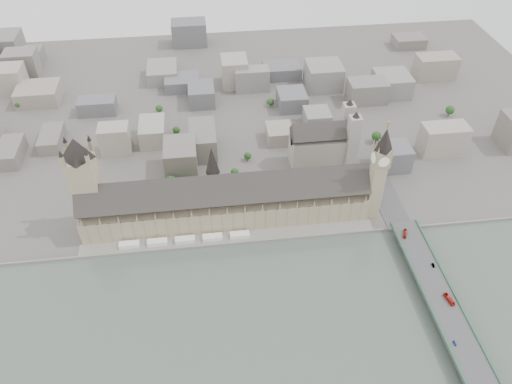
{
  "coord_description": "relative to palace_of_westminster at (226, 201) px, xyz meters",
  "views": [
    {
      "loc": [
        -14.31,
        -324.94,
        335.28
      ],
      "look_at": [
        28.54,
        20.93,
        29.99
      ],
      "focal_mm": 35.0,
      "sensor_mm": 36.0,
      "label": 1
    }
  ],
  "objects": [
    {
      "name": "victoria_tower",
      "position": [
        -122.0,
        6.3,
        32.5
      ],
      "size": [
        30.0,
        30.0,
        100.0
      ],
      "color": "gray",
      "rests_on": "ground"
    },
    {
      "name": "bridge_parapets",
      "position": [
        162.0,
        -151.7,
        -11.88
      ],
      "size": [
        25.0,
        235.0,
        1.15
      ],
      "primitive_type": null,
      "color": "#325C41",
      "rests_on": "westminster_bridge"
    },
    {
      "name": "terrace_tents",
      "position": [
        -40.0,
        -26.7,
        -18.71
      ],
      "size": [
        118.0,
        7.0,
        4.0
      ],
      "color": "white",
      "rests_on": "river_terrace"
    },
    {
      "name": "westminster_bridge",
      "position": [
        162.0,
        -107.2,
        -17.58
      ],
      "size": [
        25.0,
        325.0,
        10.25
      ],
      "primitive_type": "cube",
      "color": "#474749",
      "rests_on": "ground"
    },
    {
      "name": "park_trees",
      "position": [
        -10.0,
        40.3,
        -15.21
      ],
      "size": [
        110.0,
        30.0,
        15.0
      ],
      "primitive_type": null,
      "color": "#1A4719",
      "rests_on": "ground"
    },
    {
      "name": "car_blue",
      "position": [
        155.28,
        -162.3,
        -11.74
      ],
      "size": [
        1.77,
        4.24,
        1.43
      ],
      "primitive_type": "imported",
      "rotation": [
        0.0,
        0.0,
        0.02
      ],
      "color": "#163E93",
      "rests_on": "westminster_bridge"
    },
    {
      "name": "embankment_wall",
      "position": [
        0.0,
        -34.7,
        -21.21
      ],
      "size": [
        600.0,
        1.5,
        3.0
      ],
      "primitive_type": "cube",
      "color": "gray",
      "rests_on": "ground"
    },
    {
      "name": "car_approach",
      "position": [
        168.07,
        33.18,
        -11.68
      ],
      "size": [
        2.78,
        5.59,
        1.56
      ],
      "primitive_type": "imported",
      "rotation": [
        0.0,
        0.0,
        -0.11
      ],
      "color": "gray",
      "rests_on": "westminster_bridge"
    },
    {
      "name": "central_tower",
      "position": [
        -10.0,
        6.3,
        35.21
      ],
      "size": [
        13.0,
        13.0,
        48.0
      ],
      "color": "gray",
      "rests_on": "ground"
    },
    {
      "name": "car_silver",
      "position": [
        168.44,
        -89.1,
        -11.68
      ],
      "size": [
        2.0,
        4.8,
        1.54
      ],
      "primitive_type": "imported",
      "rotation": [
        0.0,
        0.0,
        -0.08
      ],
      "color": "gray",
      "rests_on": "westminster_bridge"
    },
    {
      "name": "river_terrace",
      "position": [
        0.0,
        -27.2,
        -21.71
      ],
      "size": [
        270.0,
        15.0,
        2.0
      ],
      "primitive_type": "cube",
      "color": "gray",
      "rests_on": "ground"
    },
    {
      "name": "red_bus_north",
      "position": [
        157.28,
        -50.96,
        -10.94
      ],
      "size": [
        6.67,
        10.96,
        3.02
      ],
      "primitive_type": "imported",
      "rotation": [
        0.0,
        0.0,
        -0.41
      ],
      "color": "#9B2511",
      "rests_on": "westminster_bridge"
    },
    {
      "name": "elizabeth_tower",
      "position": [
        138.0,
        -11.7,
        35.38
      ],
      "size": [
        17.0,
        17.0,
        107.5
      ],
      "color": "gray",
      "rests_on": "ground"
    },
    {
      "name": "city_skyline_inland",
      "position": [
        0.0,
        225.3,
        -3.71
      ],
      "size": [
        720.0,
        360.0,
        38.0
      ],
      "primitive_type": null,
      "color": "gray",
      "rests_on": "ground"
    },
    {
      "name": "palace_of_westminster",
      "position": [
        0.0,
        0.0,
        0.0
      ],
      "size": [
        265.0,
        40.73,
        55.44
      ],
      "color": "gray",
      "rests_on": "ground"
    },
    {
      "name": "westminster_abbey",
      "position": [
        110.92,
        75.3,
        2.38
      ],
      "size": [
        68.0,
        36.0,
        64.0
      ],
      "color": "#A3A093",
      "rests_on": "ground"
    },
    {
      "name": "ground",
      "position": [
        0.0,
        -19.7,
        -22.71
      ],
      "size": [
        900.0,
        900.0,
        0.0
      ],
      "primitive_type": "plane",
      "color": "#595651",
      "rests_on": "ground"
    },
    {
      "name": "red_bus_south",
      "position": [
        166.91,
        -124.79,
        -10.78
      ],
      "size": [
        5.09,
        12.34,
        3.35
      ],
      "primitive_type": "imported",
      "rotation": [
        0.0,
        0.0,
        0.2
      ],
      "color": "red",
      "rests_on": "westminster_bridge"
    }
  ]
}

